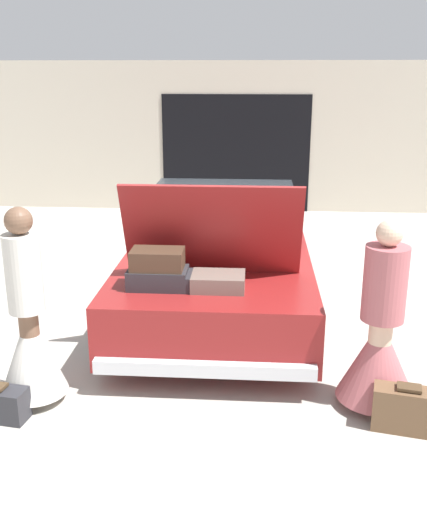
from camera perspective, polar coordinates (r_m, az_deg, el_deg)
ground_plane at (r=7.29m, az=0.72°, el=-3.91°), size 40.00×40.00×0.00m
garage_wall_back at (r=11.60m, az=2.16°, el=11.17°), size 12.00×0.14×2.80m
car at (r=7.11m, az=0.71°, el=0.44°), size 1.99×4.73×1.68m
person_left at (r=5.11m, az=-17.09°, el=-7.14°), size 0.55×0.55×1.65m
person_right at (r=5.01m, az=15.54°, el=-8.00°), size 0.64×0.64×1.57m
suitcase_beside_right_person at (r=4.92m, az=17.94°, el=-13.75°), size 0.54×0.30×0.38m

